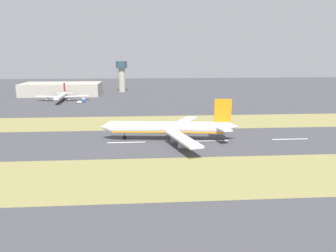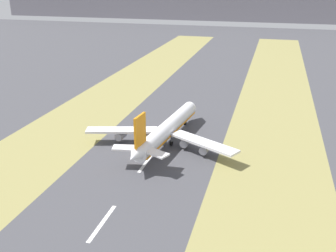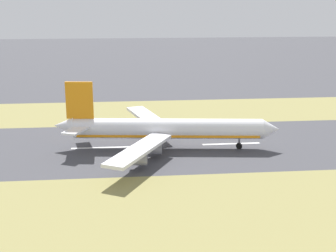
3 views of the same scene
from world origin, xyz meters
name	(u,v)px [view 3 (image 3 of 3)]	position (x,y,z in m)	size (l,w,h in m)	color
ground_plane	(159,146)	(0.00, 0.00, 0.00)	(800.00, 800.00, 0.00)	#424247
grass_median_west	(150,112)	(-45.00, 0.00, 0.00)	(40.00, 600.00, 0.01)	olive
grass_median_east	(176,210)	(45.00, 0.00, 0.00)	(40.00, 600.00, 0.01)	olive
centreline_dash_mid	(101,148)	(0.00, -17.65, 0.01)	(1.20, 18.00, 0.01)	silver
centreline_dash_far	(231,144)	(0.00, 22.35, 0.01)	(1.20, 18.00, 0.01)	silver
airplane_main_jet	(162,129)	(2.55, 0.46, 6.02)	(63.72, 67.19, 20.20)	white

